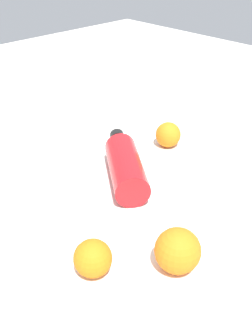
% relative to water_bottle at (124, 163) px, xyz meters
% --- Properties ---
extents(ground_plane, '(2.40, 2.40, 0.00)m').
position_rel_water_bottle_xyz_m(ground_plane, '(0.05, 0.03, -0.03)').
color(ground_plane, silver).
extents(water_bottle, '(0.18, 0.23, 0.07)m').
position_rel_water_bottle_xyz_m(water_bottle, '(0.00, 0.00, 0.00)').
color(water_bottle, red).
rests_on(water_bottle, ground_plane).
extents(orange_0, '(0.06, 0.06, 0.06)m').
position_rel_water_bottle_xyz_m(orange_0, '(0.22, 0.16, -0.00)').
color(orange_0, orange).
rests_on(orange_0, ground_plane).
extents(orange_1, '(0.06, 0.06, 0.06)m').
position_rel_water_bottle_xyz_m(orange_1, '(-0.17, -0.02, -0.00)').
color(orange_1, orange).
rests_on(orange_1, ground_plane).
extents(orange_3, '(0.07, 0.07, 0.07)m').
position_rel_water_bottle_xyz_m(orange_3, '(0.12, 0.25, 0.00)').
color(orange_3, orange).
rests_on(orange_3, ground_plane).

